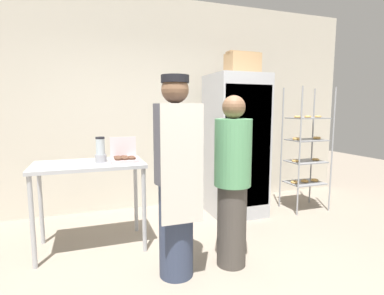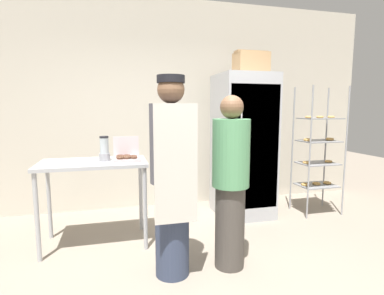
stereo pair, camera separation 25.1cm
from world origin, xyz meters
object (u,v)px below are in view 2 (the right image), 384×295
(refrigerator, at_px, (243,146))
(baking_rack, at_px, (318,152))
(donut_box, at_px, (127,158))
(person_customer, at_px, (230,182))
(person_baker, at_px, (172,175))
(cardboard_storage_box, at_px, (251,63))
(blender_pitcher, at_px, (104,150))

(refrigerator, distance_m, baking_rack, 1.07)
(baking_rack, bearing_deg, donut_box, -170.71)
(person_customer, bearing_deg, person_baker, -179.41)
(person_customer, bearing_deg, cardboard_storage_box, 58.73)
(donut_box, height_order, blender_pitcher, blender_pitcher)
(blender_pitcher, distance_m, person_customer, 1.40)
(cardboard_storage_box, distance_m, person_baker, 2.20)
(person_baker, bearing_deg, cardboard_storage_box, 44.39)
(donut_box, xyz_separation_m, blender_pitcher, (-0.22, 0.16, 0.07))
(person_baker, distance_m, person_customer, 0.55)
(baking_rack, xyz_separation_m, person_customer, (-1.74, -1.08, -0.05))
(cardboard_storage_box, height_order, person_customer, cardboard_storage_box)
(blender_pitcher, bearing_deg, refrigerator, 14.43)
(baking_rack, distance_m, blender_pitcher, 2.88)
(blender_pitcher, xyz_separation_m, person_baker, (0.58, -0.82, -0.13))
(refrigerator, xyz_separation_m, baking_rack, (1.05, -0.20, -0.10))
(blender_pitcher, bearing_deg, baking_rack, 5.37)
(donut_box, height_order, person_baker, person_baker)
(cardboard_storage_box, bearing_deg, person_customer, -121.27)
(baking_rack, xyz_separation_m, blender_pitcher, (-2.86, -0.27, 0.17))
(donut_box, xyz_separation_m, person_customer, (0.90, -0.65, -0.15))
(donut_box, bearing_deg, baking_rack, 9.29)
(refrigerator, xyz_separation_m, person_baker, (-1.24, -1.29, -0.06))
(refrigerator, relative_size, person_customer, 1.21)
(refrigerator, xyz_separation_m, person_customer, (-0.69, -1.28, -0.15))
(person_baker, xyz_separation_m, person_customer, (0.54, 0.01, -0.10))
(refrigerator, bearing_deg, person_baker, -133.85)
(refrigerator, xyz_separation_m, donut_box, (-1.59, -0.63, -0.00))
(baking_rack, height_order, blender_pitcher, baking_rack)
(donut_box, bearing_deg, person_customer, -36.09)
(cardboard_storage_box, bearing_deg, baking_rack, -12.44)
(baking_rack, height_order, person_customer, baking_rack)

